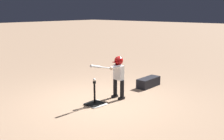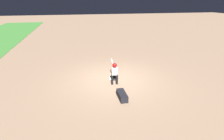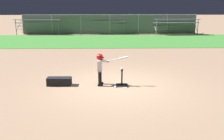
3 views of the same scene
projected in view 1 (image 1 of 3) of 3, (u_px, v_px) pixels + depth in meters
name	position (u px, v px, depth m)	size (l,w,h in m)	color
ground_plane	(101.00, 103.00, 6.55)	(90.00, 90.00, 0.00)	#93755B
home_plate	(96.00, 104.00, 6.43)	(0.44, 0.44, 0.02)	white
batting_tee	(95.00, 101.00, 6.41)	(0.40, 0.36, 0.59)	black
batter_child	(118.00, 72.00, 6.72)	(1.08, 0.35, 1.12)	black
baseball	(94.00, 80.00, 6.29)	(0.07, 0.07, 0.07)	white
equipment_bag	(148.00, 82.00, 7.91)	(0.84, 0.32, 0.28)	black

